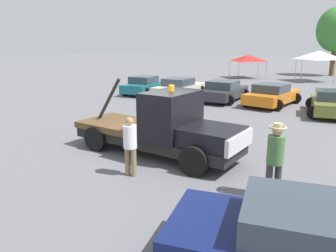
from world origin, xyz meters
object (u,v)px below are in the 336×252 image
(parked_car_teal, at_px, (145,85))
(traffic_cone, at_px, (142,119))
(parked_car_olive, at_px, (331,103))
(parked_car_charcoal, at_px, (223,91))
(canopy_tent_red, at_px, (249,58))
(parked_car_cream, at_px, (179,88))
(tow_truck, at_px, (164,129))
(person_at_hood, at_px, (130,142))
(parked_car_orange, at_px, (272,95))
(foreground_car, at_px, (324,248))
(canopy_tent_white, at_px, (319,55))
(person_near_truck, at_px, (275,155))

(parked_car_teal, xyz_separation_m, traffic_cone, (5.26, -7.88, -0.39))
(parked_car_olive, bearing_deg, parked_car_charcoal, 69.41)
(parked_car_teal, relative_size, canopy_tent_red, 1.41)
(parked_car_cream, height_order, canopy_tent_red, canopy_tent_red)
(parked_car_charcoal, relative_size, traffic_cone, 8.12)
(parked_car_charcoal, bearing_deg, tow_truck, -168.90)
(person_at_hood, bearing_deg, parked_car_orange, 172.75)
(person_at_hood, relative_size, parked_car_olive, 0.39)
(parked_car_teal, bearing_deg, parked_car_olive, -100.72)
(foreground_car, relative_size, person_at_hood, 3.10)
(person_at_hood, xyz_separation_m, canopy_tent_red, (-5.38, 28.08, 1.13))
(parked_car_charcoal, height_order, canopy_tent_white, canopy_tent_white)
(person_near_truck, relative_size, traffic_cone, 3.45)
(foreground_car, bearing_deg, tow_truck, 131.36)
(foreground_car, bearing_deg, parked_car_charcoal, 104.59)
(traffic_cone, bearing_deg, parked_car_teal, 123.71)
(tow_truck, xyz_separation_m, parked_car_teal, (-8.43, 11.04, -0.30))
(parked_car_orange, bearing_deg, canopy_tent_red, 31.18)
(foreground_car, height_order, canopy_tent_red, canopy_tent_red)
(foreground_car, distance_m, parked_car_cream, 18.58)
(person_at_hood, height_order, parked_car_olive, person_at_hood)
(foreground_car, height_order, traffic_cone, foreground_car)
(person_at_hood, xyz_separation_m, parked_car_cream, (-5.60, 13.09, -0.35))
(parked_car_charcoal, distance_m, canopy_tent_red, 15.28)
(foreground_car, distance_m, parked_car_olive, 13.95)
(parked_car_olive, distance_m, canopy_tent_red, 18.81)
(tow_truck, bearing_deg, parked_car_charcoal, 105.51)
(tow_truck, bearing_deg, person_near_truck, -14.10)
(parked_car_charcoal, xyz_separation_m, parked_car_olive, (6.49, -1.26, -0.00))
(person_at_hood, bearing_deg, parked_car_teal, -150.62)
(parked_car_teal, height_order, parked_car_charcoal, same)
(parked_car_cream, distance_m, parked_car_orange, 6.39)
(parked_car_charcoal, distance_m, traffic_cone, 8.12)
(parked_car_olive, relative_size, traffic_cone, 8.09)
(parked_car_teal, height_order, parked_car_orange, same)
(person_at_hood, relative_size, parked_car_cream, 0.36)
(person_at_hood, bearing_deg, canopy_tent_red, -172.92)
(tow_truck, relative_size, traffic_cone, 11.27)
(parked_car_charcoal, bearing_deg, parked_car_teal, 91.24)
(parked_car_teal, height_order, canopy_tent_red, canopy_tent_red)
(tow_truck, xyz_separation_m, foreground_car, (5.31, -3.95, -0.29))
(parked_car_orange, height_order, parked_car_olive, same)
(parked_car_teal, relative_size, traffic_cone, 8.15)
(parked_car_charcoal, xyz_separation_m, traffic_cone, (-0.89, -8.06, -0.40))
(parked_car_teal, bearing_deg, person_near_truck, -140.78)
(parked_car_cream, relative_size, parked_car_olive, 1.06)
(foreground_car, relative_size, canopy_tent_red, 1.68)
(parked_car_teal, xyz_separation_m, canopy_tent_red, (3.11, 15.08, 1.48))
(canopy_tent_red, distance_m, canopy_tent_white, 6.84)
(person_at_hood, relative_size, canopy_tent_white, 0.50)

